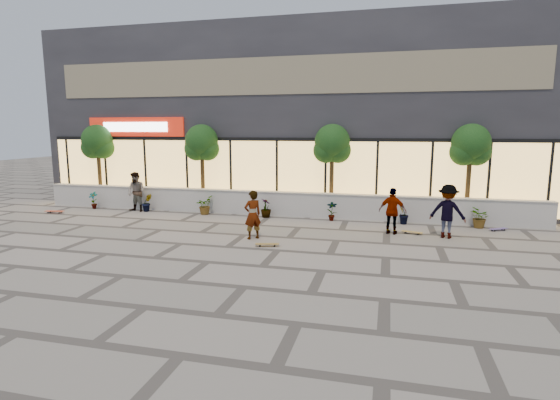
% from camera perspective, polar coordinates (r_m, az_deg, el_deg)
% --- Properties ---
extents(ground, '(80.00, 80.00, 0.00)m').
position_cam_1_polar(ground, '(12.59, -9.51, -7.99)').
color(ground, gray).
rests_on(ground, ground).
extents(planter_wall, '(22.00, 0.42, 1.04)m').
position_cam_1_polar(planter_wall, '(18.92, -1.12, -0.41)').
color(planter_wall, beige).
rests_on(planter_wall, ground).
extents(retail_building, '(24.00, 9.17, 8.50)m').
position_cam_1_polar(retail_building, '(24.00, 2.32, 10.56)').
color(retail_building, '#27272C').
rests_on(retail_building, ground).
extents(shrub_a, '(0.43, 0.29, 0.81)m').
position_cam_1_polar(shrub_a, '(22.23, -23.18, -0.02)').
color(shrub_a, '#123815').
rests_on(shrub_a, ground).
extents(shrub_b, '(0.57, 0.57, 0.81)m').
position_cam_1_polar(shrub_b, '(20.67, -16.97, -0.33)').
color(shrub_b, '#123815').
rests_on(shrub_b, ground).
extents(shrub_c, '(0.68, 0.77, 0.81)m').
position_cam_1_polar(shrub_c, '(19.39, -9.85, -0.67)').
color(shrub_c, '#123815').
rests_on(shrub_c, ground).
extents(shrub_d, '(0.64, 0.64, 0.81)m').
position_cam_1_polar(shrub_d, '(18.45, -1.86, -1.05)').
color(shrub_d, '#123815').
rests_on(shrub_d, ground).
extents(shrub_e, '(0.46, 0.35, 0.81)m').
position_cam_1_polar(shrub_e, '(17.90, 6.80, -1.43)').
color(shrub_e, '#123815').
rests_on(shrub_e, ground).
extents(shrub_f, '(0.55, 0.57, 0.81)m').
position_cam_1_polar(shrub_f, '(17.78, 15.79, -1.79)').
color(shrub_f, '#123815').
rests_on(shrub_f, ground).
extents(shrub_g, '(0.77, 0.84, 0.81)m').
position_cam_1_polar(shrub_g, '(18.10, 24.68, -2.10)').
color(shrub_g, '#123815').
rests_on(shrub_g, ground).
extents(tree_west, '(1.60, 1.50, 3.92)m').
position_cam_1_polar(tree_west, '(23.30, -22.72, 6.79)').
color(tree_west, '#49321A').
rests_on(tree_west, ground).
extents(tree_midwest, '(1.60, 1.50, 3.92)m').
position_cam_1_polar(tree_midwest, '(20.50, -10.18, 7.11)').
color(tree_midwest, '#49321A').
rests_on(tree_midwest, ground).
extents(tree_mideast, '(1.60, 1.50, 3.92)m').
position_cam_1_polar(tree_mideast, '(18.87, 6.82, 7.02)').
color(tree_mideast, '#49321A').
rests_on(tree_mideast, ground).
extents(tree_east, '(1.60, 1.50, 3.92)m').
position_cam_1_polar(tree_east, '(18.98, 23.63, 6.32)').
color(tree_east, '#49321A').
rests_on(tree_east, ground).
extents(skater_center, '(0.72, 0.70, 1.67)m').
position_cam_1_polar(skater_center, '(14.81, -3.59, -1.94)').
color(skater_center, white).
rests_on(skater_center, ground).
extents(skater_left, '(0.98, 0.82, 1.80)m').
position_cam_1_polar(skater_left, '(20.69, -18.26, 1.00)').
color(skater_left, tan).
rests_on(skater_left, ground).
extents(skater_right_near, '(1.04, 0.60, 1.66)m').
position_cam_1_polar(skater_right_near, '(15.96, 14.49, -1.42)').
color(skater_right_near, white).
rests_on(skater_right_near, ground).
extents(skater_right_far, '(1.34, 0.99, 1.85)m').
position_cam_1_polar(skater_right_far, '(15.98, 21.06, -1.40)').
color(skater_right_far, maroon).
rests_on(skater_right_far, ground).
extents(skateboard_center, '(0.78, 0.37, 0.09)m').
position_cam_1_polar(skateboard_center, '(13.99, -1.69, -5.78)').
color(skateboard_center, brown).
rests_on(skateboard_center, ground).
extents(skateboard_left, '(0.86, 0.33, 0.10)m').
position_cam_1_polar(skateboard_left, '(21.87, -27.37, -1.31)').
color(skateboard_left, '#B93D22').
rests_on(skateboard_left, ground).
extents(skateboard_right_near, '(0.76, 0.39, 0.09)m').
position_cam_1_polar(skateboard_right_near, '(16.30, 16.84, -4.02)').
color(skateboard_right_near, olive).
rests_on(skateboard_right_near, ground).
extents(skateboard_right_far, '(0.71, 0.53, 0.09)m').
position_cam_1_polar(skateboard_right_far, '(17.99, 26.63, -3.39)').
color(skateboard_right_far, '#5E4A88').
rests_on(skateboard_right_far, ground).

